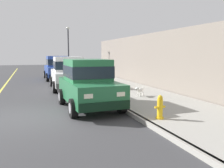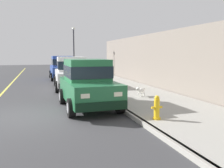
{
  "view_description": "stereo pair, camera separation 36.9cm",
  "coord_description": "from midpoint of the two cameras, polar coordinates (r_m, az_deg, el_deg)",
  "views": [
    {
      "loc": [
        -0.02,
        -8.28,
        2.09
      ],
      "look_at": [
        3.2,
        0.97,
        0.85
      ],
      "focal_mm": 38.29,
      "sensor_mm": 36.0,
      "label": 1
    },
    {
      "loc": [
        0.33,
        -8.4,
        2.09
      ],
      "look_at": [
        3.2,
        0.97,
        0.85
      ],
      "focal_mm": 38.29,
      "sensor_mm": 36.0,
      "label": 2
    }
  ],
  "objects": [
    {
      "name": "fire_hydrant",
      "position": [
        7.31,
        12.07,
        -5.69
      ],
      "size": [
        0.34,
        0.24,
        0.72
      ],
      "color": "gold",
      "rests_on": "sidewalk"
    },
    {
      "name": "car_blue_sedan",
      "position": [
        20.3,
        -11.3,
        3.94
      ],
      "size": [
        2.05,
        4.6,
        1.92
      ],
      "color": "#28479E",
      "rests_on": "ground"
    },
    {
      "name": "building_facade",
      "position": [
        14.78,
        11.06,
        5.39
      ],
      "size": [
        0.5,
        20.0,
        3.31
      ],
      "primitive_type": "cube",
      "color": "slate",
      "rests_on": "ground"
    },
    {
      "name": "street_lamp",
      "position": [
        23.04,
        -8.66,
        9.15
      ],
      "size": [
        0.36,
        0.36,
        4.42
      ],
      "color": "#2D2D33",
      "rests_on": "sidewalk"
    },
    {
      "name": "ground_plane",
      "position": [
        8.6,
        -17.67,
        -7.2
      ],
      "size": [
        80.0,
        80.0,
        0.0
      ],
      "primitive_type": "plane",
      "color": "#38383A"
    },
    {
      "name": "sidewalk",
      "position": [
        9.85,
        12.9,
        -4.8
      ],
      "size": [
        3.6,
        64.0,
        0.14
      ],
      "primitive_type": "cube",
      "color": "#99968E",
      "rests_on": "ground"
    },
    {
      "name": "car_white_sedan",
      "position": [
        14.6,
        -8.97,
        2.77
      ],
      "size": [
        2.15,
        4.66,
        1.92
      ],
      "color": "white",
      "rests_on": "ground"
    },
    {
      "name": "dog_white",
      "position": [
        11.06,
        7.81,
        -1.49
      ],
      "size": [
        0.66,
        0.47,
        0.49
      ],
      "color": "white",
      "rests_on": "sidewalk"
    },
    {
      "name": "curb",
      "position": [
        9.1,
        2.98,
        -5.62
      ],
      "size": [
        0.16,
        64.0,
        0.14
      ],
      "primitive_type": "cube",
      "color": "gray",
      "rests_on": "ground"
    },
    {
      "name": "car_green_hatchback",
      "position": [
        9.26,
        -4.67,
        0.28
      ],
      "size": [
        2.04,
        3.85,
        1.88
      ],
      "color": "#23663D",
      "rests_on": "ground"
    }
  ]
}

